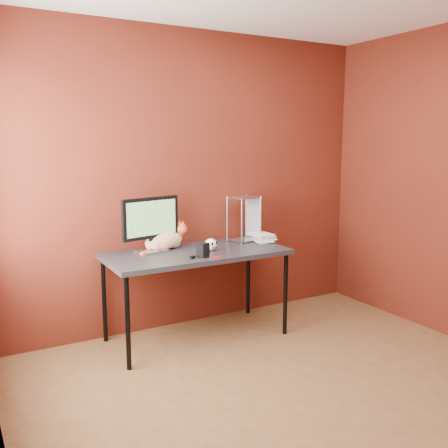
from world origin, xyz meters
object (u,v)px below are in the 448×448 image
desk (196,257)px  speaker (203,251)px  monitor (151,222)px  cat (165,240)px  skull_mug (211,245)px  book_stack (255,195)px

desk → speaker: (-0.05, -0.22, 0.10)m
monitor → speaker: size_ratio=4.57×
cat → speaker: size_ratio=4.19×
monitor → skull_mug: (0.45, -0.19, -0.20)m
desk → speaker: bearing=-101.8°
cat → skull_mug: bearing=-45.3°
cat → book_stack: bearing=-15.1°
monitor → skull_mug: monitor is taller
cat → skull_mug: size_ratio=4.35×
book_stack → speaker: bearing=-155.7°
desk → cat: (-0.20, 0.19, 0.13)m
book_stack → monitor: bearing=176.3°
desk → cat: size_ratio=3.17×
monitor → speaker: 0.51m
monitor → cat: bearing=5.9°
monitor → cat: size_ratio=1.09×
skull_mug → speaker: bearing=-145.2°
skull_mug → desk: bearing=145.9°
speaker → desk: bearing=55.8°
monitor → book_stack: bearing=-16.1°
cat → monitor: bearing=-169.3°
monitor → desk: bearing=-36.3°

